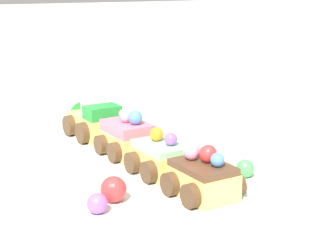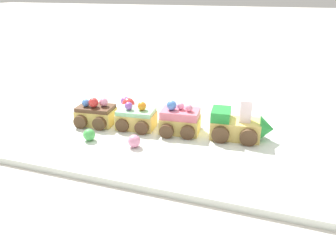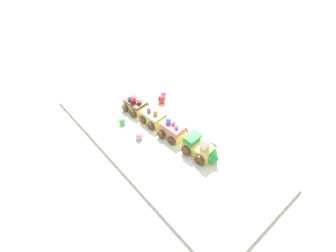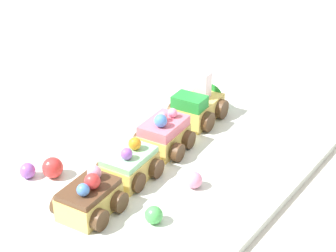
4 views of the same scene
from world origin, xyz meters
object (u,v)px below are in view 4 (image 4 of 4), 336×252
(cake_car_chocolate, at_px, (90,198))
(gumball_green, at_px, (154,215))
(cake_train_locomotive, at_px, (200,105))
(cake_car_strawberry, at_px, (164,135))
(cake_car_mint, at_px, (130,166))
(gumball_red, at_px, (53,168))
(gumball_purple, at_px, (28,171))
(gumball_pink, at_px, (194,180))

(cake_car_chocolate, bearing_deg, gumball_green, -74.30)
(cake_train_locomotive, distance_m, cake_car_strawberry, 0.12)
(cake_car_mint, distance_m, gumball_red, 0.11)
(cake_car_strawberry, xyz_separation_m, gumball_purple, (-0.18, 0.11, -0.01))
(gumball_purple, bearing_deg, gumball_green, -83.64)
(gumball_purple, bearing_deg, gumball_red, -50.76)
(cake_train_locomotive, xyz_separation_m, cake_car_strawberry, (-0.12, -0.01, -0.00))
(cake_train_locomotive, height_order, gumball_red, cake_train_locomotive)
(cake_car_strawberry, height_order, gumball_red, cake_car_strawberry)
(cake_car_mint, height_order, gumball_pink, cake_car_mint)
(gumball_green, distance_m, gumball_pink, 0.09)
(cake_train_locomotive, xyz_separation_m, cake_car_chocolate, (-0.31, -0.03, -0.00))
(cake_car_mint, bearing_deg, cake_car_strawberry, -0.02)
(cake_car_strawberry, distance_m, cake_car_chocolate, 0.19)
(cake_train_locomotive, bearing_deg, gumball_red, 160.29)
(gumball_purple, bearing_deg, gumball_pink, -60.15)
(cake_car_strawberry, height_order, gumball_purple, cake_car_strawberry)
(cake_car_mint, xyz_separation_m, gumball_green, (-0.06, -0.09, -0.01))
(gumball_red, bearing_deg, cake_car_chocolate, -106.84)
(cake_car_mint, xyz_separation_m, gumball_purple, (-0.08, 0.12, -0.01))
(cake_car_strawberry, xyz_separation_m, gumball_red, (-0.16, 0.08, -0.01))
(cake_car_chocolate, xyz_separation_m, gumball_purple, (0.01, 0.13, -0.01))
(gumball_pink, bearing_deg, gumball_red, 118.20)
(cake_car_strawberry, bearing_deg, gumball_pink, -127.59)
(cake_car_chocolate, bearing_deg, cake_car_mint, 0.10)
(gumball_red, xyz_separation_m, gumball_purple, (-0.02, 0.03, -0.00))
(cake_car_chocolate, xyz_separation_m, gumball_green, (0.03, -0.08, -0.01))
(gumball_red, height_order, gumball_pink, gumball_red)
(cake_car_strawberry, bearing_deg, gumball_green, -153.14)
(cake_car_chocolate, distance_m, gumball_purple, 0.13)
(cake_train_locomotive, relative_size, gumball_red, 4.12)
(cake_train_locomotive, height_order, gumball_green, cake_train_locomotive)
(gumball_green, distance_m, gumball_purple, 0.21)
(cake_car_strawberry, relative_size, cake_car_chocolate, 1.00)
(cake_car_chocolate, height_order, gumball_pink, cake_car_chocolate)
(gumball_green, distance_m, gumball_red, 0.18)
(cake_train_locomotive, relative_size, cake_car_mint, 1.50)
(cake_car_chocolate, distance_m, gumball_pink, 0.15)
(gumball_green, height_order, gumball_red, gumball_red)
(cake_train_locomotive, relative_size, gumball_pink, 5.19)
(cake_car_strawberry, relative_size, gumball_pink, 3.45)
(cake_car_strawberry, relative_size, gumball_purple, 3.62)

